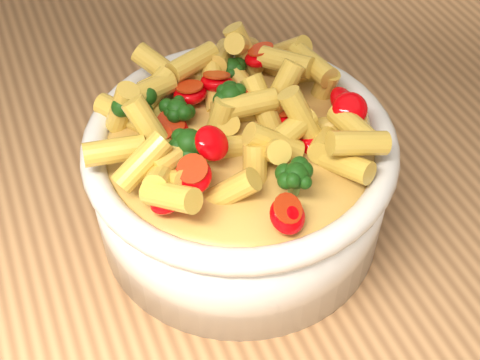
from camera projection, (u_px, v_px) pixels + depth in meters
name	position (u px, v px, depth m)	size (l,w,h in m)	color
table	(323.00, 223.00, 0.67)	(1.20, 0.80, 0.90)	#B37E4C
serving_bowl	(240.00, 179.00, 0.51)	(0.23, 0.23, 0.10)	silver
pasta_salad	(240.00, 119.00, 0.46)	(0.18, 0.18, 0.04)	gold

